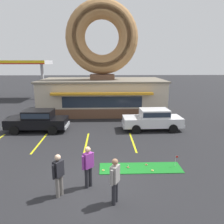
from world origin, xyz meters
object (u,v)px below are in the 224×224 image
pedestrian_leather_jacket_man (115,179)px  golf_ball (128,165)px  car_black (38,120)px  pedestrian_blue_sweater_man (88,165)px  trash_bin (36,113)px  putting_flag_pin (176,159)px  car_white (153,119)px  pedestrian_hooded_kid (59,173)px

pedestrian_leather_jacket_man → golf_ball: bearing=74.4°
car_black → pedestrian_leather_jacket_man: size_ratio=2.63×
pedestrian_blue_sweater_man → pedestrian_leather_jacket_man: pedestrian_blue_sweater_man is taller
car_black → pedestrian_blue_sweater_man: 8.85m
trash_bin → putting_flag_pin: bearing=-45.5°
putting_flag_pin → car_black: 10.48m
pedestrian_leather_jacket_man → pedestrian_blue_sweater_man: bearing=133.1°
putting_flag_pin → car_white: car_white is taller
putting_flag_pin → trash_bin: (-9.85, 10.03, 0.06)m
car_white → car_black: (-8.67, -0.04, 0.00)m
car_white → pedestrian_leather_jacket_man: bearing=-110.5°
golf_ball → pedestrian_leather_jacket_man: (-0.80, -2.87, 0.93)m
golf_ball → pedestrian_hooded_kid: 3.85m
putting_flag_pin → car_black: bearing=144.4°
golf_ball → trash_bin: (-7.50, 9.90, 0.45)m
car_white → pedestrian_hooded_kid: 9.97m
car_black → pedestrian_leather_jacket_man: bearing=-58.8°
trash_bin → pedestrian_leather_jacket_man: bearing=-62.3°
car_white → car_black: bearing=-179.7°
pedestrian_hooded_kid → pedestrian_leather_jacket_man: bearing=-13.6°
car_black → pedestrian_hooded_kid: pedestrian_hooded_kid is taller
golf_ball → trash_bin: 12.43m
car_white → pedestrian_blue_sweater_man: size_ratio=2.60×
pedestrian_hooded_kid → pedestrian_leather_jacket_man: pedestrian_leather_jacket_man is taller
car_white → pedestrian_leather_jacket_man: (-3.31, -8.87, 0.10)m
pedestrian_blue_sweater_man → car_black: bearing=119.2°
putting_flag_pin → trash_bin: bearing=134.5°
putting_flag_pin → car_white: size_ratio=0.12×
car_white → trash_bin: car_white is taller
pedestrian_leather_jacket_man → car_black: bearing=121.2°
car_white → pedestrian_blue_sweater_man: (-4.35, -7.77, 0.12)m
pedestrian_blue_sweater_man → car_white: bearing=60.7°
pedestrian_blue_sweater_man → pedestrian_hooded_kid: bearing=-151.0°
pedestrian_blue_sweater_man → pedestrian_hooded_kid: size_ratio=1.03×
golf_ball → car_black: bearing=135.9°
pedestrian_hooded_kid → trash_bin: (-4.59, 12.26, -0.45)m
golf_ball → pedestrian_leather_jacket_man: pedestrian_leather_jacket_man is taller
car_black → pedestrian_hooded_kid: size_ratio=2.69×
golf_ball → putting_flag_pin: bearing=-3.1°
pedestrian_leather_jacket_man → trash_bin: 14.43m
car_black → pedestrian_blue_sweater_man: (4.32, -7.73, 0.12)m
car_black → pedestrian_blue_sweater_man: size_ratio=2.60×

